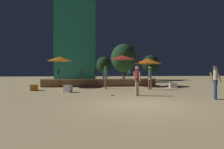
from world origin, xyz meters
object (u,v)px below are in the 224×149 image
(person_3, at_px, (215,81))
(bistro_chair_1, at_px, (59,73))
(patio_umbrella_1, at_px, (148,61))
(frisbee_disc, at_px, (112,95))
(background_tree_1, at_px, (124,58))
(background_tree_2, at_px, (104,65))
(cube_seat_1, at_px, (68,89))
(bistro_chair_2, at_px, (129,73))
(cube_seat_0, at_px, (173,85))
(cube_seat_2, at_px, (34,88))
(person_0, at_px, (137,80))
(patio_umbrella_2, at_px, (60,59))
(bistro_chair_0, at_px, (81,73))
(background_tree_0, at_px, (151,64))
(patio_umbrella_0, at_px, (122,57))
(bistro_chair_3, at_px, (95,73))
(person_1, at_px, (150,77))
(person_2, at_px, (106,76))

(person_3, bearing_deg, bistro_chair_1, 87.64)
(patio_umbrella_1, relative_size, frisbee_disc, 11.57)
(background_tree_1, bearing_deg, background_tree_2, 126.20)
(cube_seat_1, bearing_deg, bistro_chair_2, 44.95)
(cube_seat_0, distance_m, cube_seat_2, 11.28)
(bistro_chair_1, xyz_separation_m, background_tree_1, (8.12, 7.38, 2.19))
(person_0, relative_size, person_3, 1.03)
(patio_umbrella_2, height_order, bistro_chair_0, patio_umbrella_2)
(cube_seat_2, distance_m, background_tree_2, 16.66)
(patio_umbrella_1, bearing_deg, background_tree_0, 67.89)
(frisbee_disc, distance_m, background_tree_2, 18.99)
(patio_umbrella_0, distance_m, cube_seat_0, 5.36)
(bistro_chair_2, bearing_deg, patio_umbrella_2, -128.60)
(bistro_chair_1, bearing_deg, patio_umbrella_0, -76.05)
(background_tree_2, bearing_deg, cube_seat_2, -114.06)
(patio_umbrella_2, bearing_deg, patio_umbrella_0, 2.61)
(cube_seat_2, distance_m, person_0, 7.81)
(bistro_chair_3, distance_m, frisbee_disc, 8.47)
(patio_umbrella_2, bearing_deg, frisbee_disc, -59.10)
(bistro_chair_2, xyz_separation_m, background_tree_0, (6.62, 11.05, 1.52))
(patio_umbrella_0, height_order, bistro_chair_2, patio_umbrella_0)
(cube_seat_2, relative_size, background_tree_1, 0.11)
(patio_umbrella_0, distance_m, bistro_chair_0, 4.32)
(patio_umbrella_1, height_order, person_3, patio_umbrella_1)
(bistro_chair_1, bearing_deg, cube_seat_2, -172.01)
(frisbee_disc, xyz_separation_m, background_tree_0, (9.47, 18.67, 2.80))
(background_tree_0, bearing_deg, person_1, -111.15)
(cube_seat_1, relative_size, background_tree_2, 0.15)
(bistro_chair_2, relative_size, background_tree_2, 0.23)
(patio_umbrella_1, relative_size, cube_seat_1, 4.78)
(cube_seat_0, bearing_deg, person_0, -135.37)
(cube_seat_2, bearing_deg, person_2, 6.35)
(person_1, bearing_deg, background_tree_1, 115.80)
(patio_umbrella_1, distance_m, cube_seat_2, 10.43)
(person_3, bearing_deg, frisbee_disc, 111.81)
(cube_seat_2, xyz_separation_m, bistro_chair_3, (4.75, 4.65, 1.08))
(patio_umbrella_0, relative_size, background_tree_0, 0.70)
(cube_seat_1, bearing_deg, person_0, -29.89)
(person_2, xyz_separation_m, background_tree_0, (9.37, 14.37, 1.78))
(person_2, bearing_deg, patio_umbrella_1, -64.06)
(bistro_chair_3, distance_m, background_tree_0, 14.46)
(person_2, xyz_separation_m, bistro_chair_2, (2.75, 3.32, 0.26))
(patio_umbrella_1, bearing_deg, background_tree_2, 104.05)
(person_1, bearing_deg, bistro_chair_1, 176.07)
(cube_seat_0, bearing_deg, bistro_chair_0, 157.57)
(patio_umbrella_0, xyz_separation_m, background_tree_2, (-0.56, 12.05, -0.21))
(patio_umbrella_1, xyz_separation_m, background_tree_0, (4.97, 12.22, 0.35))
(patio_umbrella_2, bearing_deg, person_2, -28.45)
(person_2, distance_m, background_tree_1, 11.84)
(cube_seat_1, relative_size, person_1, 0.33)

